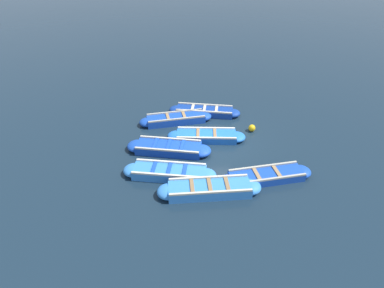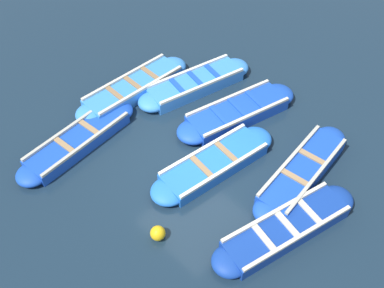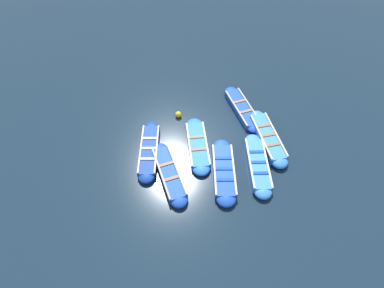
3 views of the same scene
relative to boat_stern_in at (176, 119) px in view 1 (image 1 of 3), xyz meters
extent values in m
plane|color=#162838|center=(-1.48, 2.05, -0.18)|extent=(120.00, 120.00, 0.00)
cube|color=#1947B7|center=(0.00, 0.00, -0.01)|extent=(2.91, 1.07, 0.35)
ellipsoid|color=#1947B7|center=(-1.42, -0.13, -0.01)|extent=(0.84, 0.82, 0.35)
ellipsoid|color=#1947B7|center=(1.42, 0.13, -0.01)|extent=(0.84, 0.82, 0.35)
cube|color=#B2AD9E|center=(0.03, -0.37, 0.21)|extent=(2.78, 0.34, 0.07)
cube|color=#B2AD9E|center=(-0.03, 0.37, 0.21)|extent=(2.78, 0.34, 0.07)
cube|color=#9E7A51|center=(-0.40, -0.04, 0.19)|extent=(0.21, 0.73, 0.04)
cube|color=#9E7A51|center=(0.40, 0.04, 0.19)|extent=(0.21, 0.73, 0.04)
cube|color=#1947B7|center=(-3.11, 4.66, -0.03)|extent=(2.88, 1.05, 0.31)
ellipsoid|color=#1947B7|center=(-4.52, 4.55, -0.03)|extent=(0.85, 0.82, 0.31)
ellipsoid|color=#1947B7|center=(-1.70, 4.77, -0.03)|extent=(0.85, 0.82, 0.31)
cube|color=#B2AD9E|center=(-3.08, 4.28, 0.16)|extent=(2.77, 0.30, 0.07)
cube|color=#B2AD9E|center=(-3.14, 5.03, 0.16)|extent=(2.77, 0.30, 0.07)
cube|color=#9E7A51|center=(-3.51, 4.63, 0.14)|extent=(0.20, 0.74, 0.04)
cube|color=#9E7A51|center=(-2.71, 4.69, 0.14)|extent=(0.20, 0.74, 0.04)
cube|color=#1947B7|center=(0.49, 2.43, -0.01)|extent=(2.90, 1.59, 0.35)
ellipsoid|color=#1947B7|center=(-0.85, 2.77, -0.01)|extent=(1.08, 1.06, 0.35)
ellipsoid|color=#1947B7|center=(1.82, 2.10, -0.01)|extent=(1.08, 1.06, 0.35)
cube|color=beige|center=(0.38, 2.01, 0.20)|extent=(2.63, 0.73, 0.07)
cube|color=beige|center=(0.59, 2.85, 0.20)|extent=(2.63, 0.73, 0.07)
cube|color=#1947B7|center=(-0.08, 2.57, 0.18)|extent=(0.34, 0.84, 0.04)
cube|color=#1947B7|center=(0.49, 2.43, 0.18)|extent=(0.34, 0.84, 0.04)
cube|color=#1947B7|center=(1.05, 2.29, 0.18)|extent=(0.34, 0.84, 0.04)
cube|color=blue|center=(-1.26, 1.68, -0.03)|extent=(2.79, 1.28, 0.31)
ellipsoid|color=blue|center=(-2.60, 1.87, -0.03)|extent=(0.97, 0.95, 0.31)
ellipsoid|color=blue|center=(0.07, 1.49, -0.03)|extent=(0.97, 0.95, 0.31)
cube|color=silver|center=(-1.32, 1.27, 0.16)|extent=(2.62, 0.45, 0.07)
cube|color=silver|center=(-1.20, 2.09, 0.16)|extent=(2.62, 0.45, 0.07)
cube|color=olive|center=(-1.64, 1.73, 0.15)|extent=(0.25, 0.81, 0.04)
cube|color=olive|center=(-0.88, 1.62, 0.15)|extent=(0.25, 0.81, 0.04)
cube|color=navy|center=(-1.53, -0.66, -0.02)|extent=(3.02, 1.51, 0.33)
ellipsoid|color=navy|center=(-2.94, -0.30, -0.02)|extent=(0.95, 0.93, 0.33)
ellipsoid|color=navy|center=(-0.12, -1.01, -0.02)|extent=(0.95, 0.93, 0.33)
cube|color=beige|center=(-1.62, -1.02, 0.18)|extent=(2.78, 0.77, 0.07)
cube|color=beige|center=(-1.44, -0.29, 0.18)|extent=(2.78, 0.77, 0.07)
cube|color=beige|center=(-2.13, -0.50, 0.16)|extent=(0.31, 0.74, 0.04)
cube|color=beige|center=(-1.53, -0.66, 0.16)|extent=(0.31, 0.74, 0.04)
cube|color=beige|center=(-0.93, -0.81, 0.16)|extent=(0.31, 0.74, 0.04)
cube|color=#3884E0|center=(-0.83, 5.15, 0.01)|extent=(2.97, 0.96, 0.38)
ellipsoid|color=#3884E0|center=(-2.31, 5.20, 0.01)|extent=(0.85, 0.82, 0.38)
ellipsoid|color=#3884E0|center=(0.64, 5.10, 0.01)|extent=(0.85, 0.82, 0.38)
cube|color=beige|center=(-0.85, 4.76, 0.23)|extent=(2.89, 0.18, 0.07)
cube|color=beige|center=(-0.82, 5.54, 0.23)|extent=(2.89, 0.18, 0.07)
cube|color=olive|center=(-1.46, 5.17, 0.22)|extent=(0.17, 0.76, 0.04)
cube|color=olive|center=(-0.83, 5.15, 0.22)|extent=(0.17, 0.76, 0.04)
cube|color=olive|center=(-0.21, 5.13, 0.22)|extent=(0.17, 0.76, 0.04)
cube|color=#3884E0|center=(0.55, 4.06, 0.00)|extent=(2.92, 1.47, 0.36)
ellipsoid|color=#3884E0|center=(-0.82, 4.38, 0.00)|extent=(0.98, 0.96, 0.36)
ellipsoid|color=#3884E0|center=(1.91, 3.74, 0.00)|extent=(0.98, 0.96, 0.36)
cube|color=silver|center=(0.46, 3.68, 0.21)|extent=(2.69, 0.70, 0.07)
cube|color=silver|center=(0.63, 4.44, 0.21)|extent=(2.69, 0.70, 0.07)
cube|color=#1947B7|center=(-0.03, 4.19, 0.19)|extent=(0.31, 0.77, 0.04)
cube|color=#1947B7|center=(0.55, 4.06, 0.19)|extent=(0.31, 0.77, 0.04)
cube|color=#1947B7|center=(1.12, 3.92, 0.19)|extent=(0.31, 0.77, 0.04)
sphere|color=#EAB214|center=(-3.52, 1.23, -0.02)|extent=(0.33, 0.33, 0.33)
camera|label=1|loc=(0.70, 12.89, 7.48)|focal=28.00mm
camera|label=2|loc=(-6.61, -2.81, 8.31)|focal=42.00mm
camera|label=3|loc=(7.41, -0.85, 11.38)|focal=28.00mm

